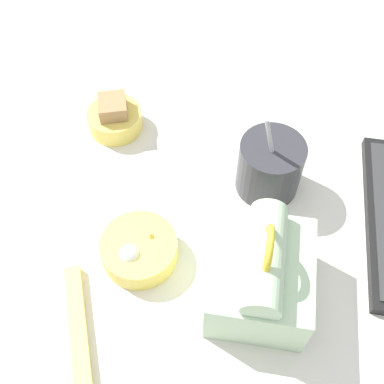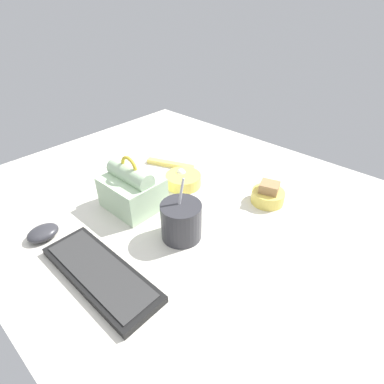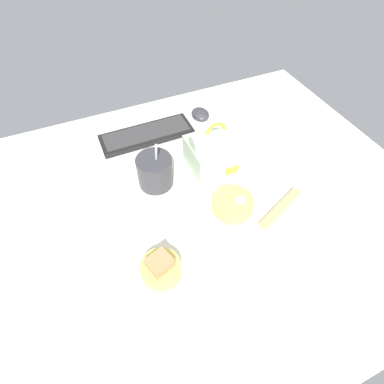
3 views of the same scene
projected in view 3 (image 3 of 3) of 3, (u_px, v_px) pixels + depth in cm
name	position (u px, v px, depth cm)	size (l,w,h in cm)	color
desk_surface	(194.00, 205.00, 89.71)	(140.00, 110.00, 2.00)	silver
keyboard	(147.00, 134.00, 107.67)	(32.98, 11.43, 2.10)	black
lunch_bag	(214.00, 151.00, 94.80)	(16.27, 14.16, 16.85)	#B7D6AD
soup_cup	(155.00, 171.00, 90.15)	(10.68, 10.68, 16.97)	#333338
bento_bowl_sandwich	(161.00, 268.00, 73.00)	(10.05, 10.05, 6.81)	#EFD65B
bento_bowl_snacks	(233.00, 204.00, 86.18)	(11.87, 11.87, 5.17)	#EFD65B
computer_mouse	(200.00, 114.00, 114.63)	(6.52, 8.17, 3.03)	#333338
chopstick_case	(281.00, 208.00, 86.81)	(17.70, 9.10, 1.60)	#EFD666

